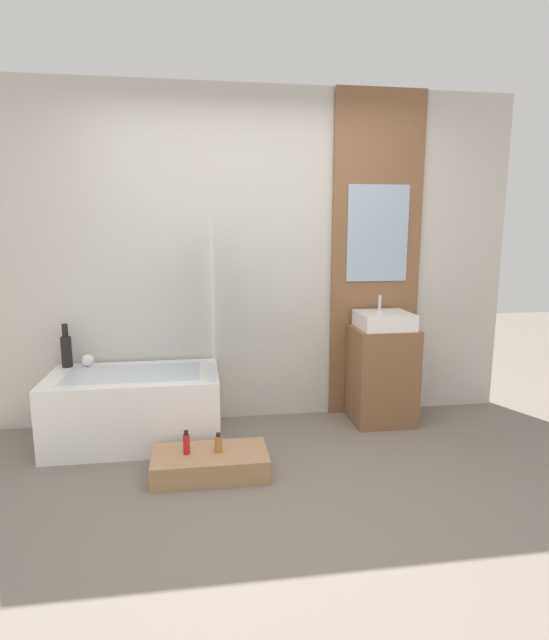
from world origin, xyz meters
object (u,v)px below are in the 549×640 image
(bathtub, at_px, (135,407))
(wooden_step_bench, at_px, (210,463))
(vase_tall_dark, at_px, (66,349))
(bottle_soap_secondary, at_px, (218,443))
(bottle_soap_primary, at_px, (186,443))
(vase_round_light, at_px, (88,360))
(sink, at_px, (384,320))

(bathtub, relative_size, wooden_step_bench, 1.67)
(vase_tall_dark, xyz_separation_m, bottle_soap_secondary, (1.09, -0.85, -0.44))
(wooden_step_bench, distance_m, bottle_soap_secondary, 0.14)
(bottle_soap_secondary, bearing_deg, bathtub, 134.14)
(bottle_soap_secondary, bearing_deg, bottle_soap_primary, -180.00)
(bathtub, relative_size, bottle_soap_secondary, 9.58)
(wooden_step_bench, relative_size, vase_round_light, 7.82)
(sink, bearing_deg, bathtub, -176.77)
(bathtub, bearing_deg, bottle_soap_secondary, -45.86)
(bathtub, height_order, sink, sink)
(wooden_step_bench, bearing_deg, bathtub, 131.33)
(bathtub, xyz_separation_m, wooden_step_bench, (0.52, -0.60, -0.18))
(vase_round_light, relative_size, bottle_soap_primary, 0.59)
(bathtub, bearing_deg, sink, 3.23)
(bottle_soap_primary, height_order, bottle_soap_secondary, bottle_soap_primary)
(bathtub, height_order, vase_tall_dark, vase_tall_dark)
(wooden_step_bench, bearing_deg, bottle_soap_secondary, 0.00)
(bottle_soap_primary, bearing_deg, vase_round_light, 131.57)
(wooden_step_bench, bearing_deg, vase_tall_dark, 140.75)
(wooden_step_bench, height_order, vase_tall_dark, vase_tall_dark)
(sink, bearing_deg, wooden_step_bench, -153.00)
(vase_round_light, xyz_separation_m, bottle_soap_primary, (0.75, -0.84, -0.34))
(wooden_step_bench, distance_m, sink, 1.73)
(vase_round_light, bearing_deg, sink, -3.43)
(wooden_step_bench, relative_size, bottle_soap_primary, 4.65)
(bottle_soap_primary, bearing_deg, bathtub, 122.51)
(bottle_soap_primary, xyz_separation_m, bottle_soap_secondary, (0.20, 0.00, -0.01))
(wooden_step_bench, height_order, sink, sink)
(vase_round_light, distance_m, bottle_soap_primary, 1.17)
(vase_round_light, bearing_deg, vase_tall_dark, 177.16)
(wooden_step_bench, xyz_separation_m, bottle_soap_primary, (-0.14, -0.00, 0.14))
(bathtub, bearing_deg, bottle_soap_primary, -57.49)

